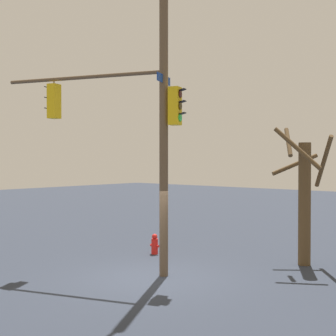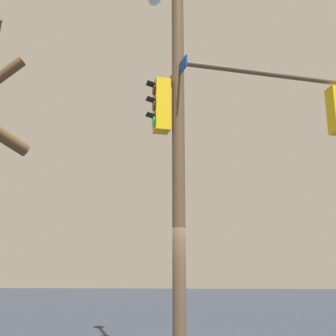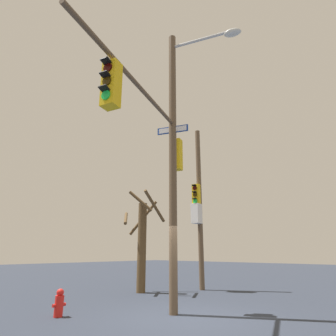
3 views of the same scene
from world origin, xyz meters
TOP-DOWN VIEW (x-y plane):
  - ground_plane at (0.00, 0.00)m, footprint 80.00×80.00m
  - main_signal_pole_assembly at (0.43, -0.15)m, footprint 6.18×2.98m
  - secondary_pole_assembly at (-5.07, -3.04)m, footprint 0.80×0.47m
  - bare_tree_behind_pole at (-2.60, -4.53)m, footprint 2.14×2.03m
  - fire_hydrant_fallback at (2.25, -2.66)m, footprint 0.38×0.24m

SIDE VIEW (x-z plane):
  - ground_plane at x=0.00m, z-range 0.00..0.00m
  - fire_hydrant_fallback at x=2.25m, z-range -0.02..0.71m
  - bare_tree_behind_pole at x=-2.60m, z-range 0.02..4.50m
  - secondary_pole_assembly at x=-5.07m, z-range -0.05..8.08m
  - main_signal_pole_assembly at x=0.43m, z-range 0.45..10.03m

